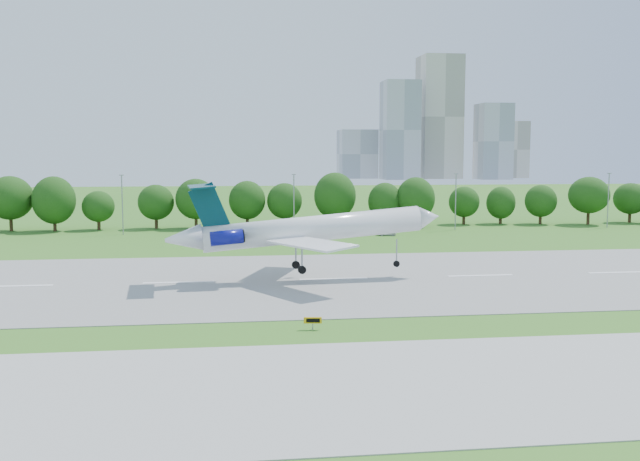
{
  "coord_description": "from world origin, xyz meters",
  "views": [
    {
      "loc": [
        -33.52,
        -66.22,
        16.46
      ],
      "look_at": [
        -22.71,
        18.0,
        7.26
      ],
      "focal_mm": 40.0,
      "sensor_mm": 36.0,
      "label": 1
    }
  ],
  "objects_px": {
    "airliner": "(300,229)",
    "taxi_sign_left": "(313,321)",
    "service_vehicle_b": "(387,232)",
    "service_vehicle_a": "(307,228)"
  },
  "relations": [
    {
      "from": "taxi_sign_left",
      "to": "service_vehicle_a",
      "type": "distance_m",
      "value": 85.6
    },
    {
      "from": "airliner",
      "to": "service_vehicle_a",
      "type": "height_order",
      "value": "airliner"
    },
    {
      "from": "service_vehicle_b",
      "to": "service_vehicle_a",
      "type": "bearing_deg",
      "value": 61.92
    },
    {
      "from": "taxi_sign_left",
      "to": "service_vehicle_b",
      "type": "relative_size",
      "value": 0.44
    },
    {
      "from": "airliner",
      "to": "taxi_sign_left",
      "type": "bearing_deg",
      "value": -98.33
    },
    {
      "from": "taxi_sign_left",
      "to": "service_vehicle_b",
      "type": "xyz_separation_m",
      "value": [
        23.79,
        74.51,
        -0.23
      ]
    },
    {
      "from": "taxi_sign_left",
      "to": "service_vehicle_a",
      "type": "xyz_separation_m",
      "value": [
        8.82,
        85.14,
        -0.26
      ]
    },
    {
      "from": "airliner",
      "to": "service_vehicle_b",
      "type": "height_order",
      "value": "airliner"
    },
    {
      "from": "airliner",
      "to": "taxi_sign_left",
      "type": "relative_size",
      "value": 21.42
    },
    {
      "from": "airliner",
      "to": "taxi_sign_left",
      "type": "height_order",
      "value": "airliner"
    }
  ]
}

